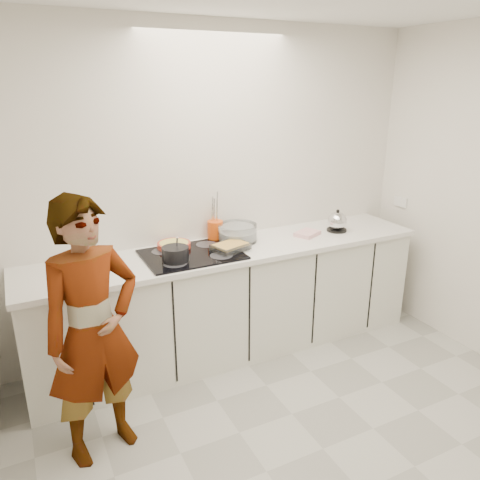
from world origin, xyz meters
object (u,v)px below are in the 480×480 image
baking_dish (230,247)px  cook (93,332)px  tart_dish (174,245)px  hob (192,254)px  kettle (337,222)px  saucepan (175,254)px  utensil_crock (215,230)px  mixing_bowl (238,233)px

baking_dish → cook: cook is taller
tart_dish → cook: (-0.77, -0.82, -0.15)m
hob → tart_dish: 0.20m
kettle → cook: cook is taller
saucepan → cook: size_ratio=0.16×
hob → baking_dish: size_ratio=2.31×
saucepan → baking_dish: 0.46m
cook → baking_dish: bearing=9.8°
utensil_crock → hob: bearing=-140.1°
mixing_bowl → cook: cook is taller
hob → utensil_crock: 0.41m
kettle → baking_dish: bearing=-176.6°
saucepan → mixing_bowl: saucepan is taller
tart_dish → kettle: bearing=-7.2°
hob → kettle: kettle is taller
mixing_bowl → cook: bearing=-149.1°
hob → saucepan: size_ratio=2.83×
cook → hob: bearing=19.9°
mixing_bowl → tart_dish: bearing=175.2°
baking_dish → cook: size_ratio=0.20×
baking_dish → kettle: 1.06m
hob → baking_dish: 0.30m
saucepan → kettle: 1.51m
tart_dish → cook: cook is taller
hob → tart_dish: bearing=112.6°
kettle → utensil_crock: size_ratio=1.32×
mixing_bowl → utensil_crock: utensil_crock is taller
hob → utensil_crock: utensil_crock is taller
mixing_bowl → kettle: kettle is taller
baking_dish → cook: (-1.13, -0.57, -0.15)m
hob → mixing_bowl: mixing_bowl is taller
tart_dish → mixing_bowl: size_ratio=0.80×
hob → cook: size_ratio=0.45×
utensil_crock → baking_dish: bearing=-92.2°
baking_dish → utensil_crock: 0.32m
hob → saucepan: saucepan is taller
baking_dish → mixing_bowl: bearing=51.5°
mixing_bowl → utensil_crock: bearing=141.4°
baking_dish → mixing_bowl: 0.25m
tart_dish → mixing_bowl: bearing=-4.8°
baking_dish → kettle: size_ratio=1.47×
utensil_crock → tart_dish: bearing=-169.2°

